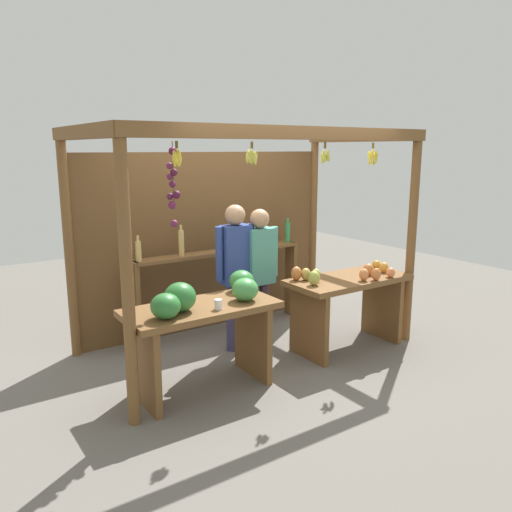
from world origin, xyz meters
The scene contains 7 objects.
ground_plane centered at (0.00, 0.00, 0.00)m, with size 12.00×12.00×0.00m, color slate.
market_stall centered at (-0.01, 0.42, 1.38)m, with size 3.45×1.81×2.40m.
fruit_counter_left centered at (-0.90, -0.65, 0.71)m, with size 1.40×0.65×1.07m.
fruit_counter_right centered at (0.90, -0.64, 0.62)m, with size 1.40×0.65×0.97m.
bottle_shelf_unit centered at (0.04, 0.64, 0.79)m, with size 2.21×0.22×1.35m.
vendor_man centered at (-0.14, 0.01, 0.97)m, with size 0.48×0.22×1.62m.
vendor_woman centered at (0.14, -0.04, 0.93)m, with size 0.48×0.21×1.56m.
Camera 1 is at (-2.98, -4.54, 2.20)m, focal length 35.74 mm.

